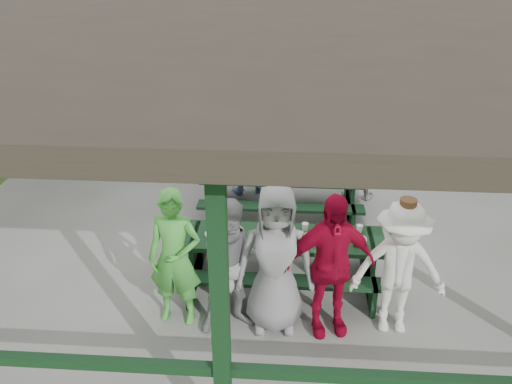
# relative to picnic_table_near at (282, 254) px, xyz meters

# --- Properties ---
(ground) EXTENTS (90.00, 90.00, 0.00)m
(ground) POSITION_rel_picnic_table_near_xyz_m (-0.48, 1.20, -0.58)
(ground) COLOR #2B4917
(ground) RESTS_ON ground
(concrete_slab) EXTENTS (10.00, 8.00, 0.10)m
(concrete_slab) POSITION_rel_picnic_table_near_xyz_m (-0.48, 1.20, -0.53)
(concrete_slab) COLOR slate
(concrete_slab) RESTS_ON ground
(pavilion_structure) EXTENTS (10.60, 8.60, 3.24)m
(pavilion_structure) POSITION_rel_picnic_table_near_xyz_m (-0.48, 1.20, 2.59)
(pavilion_structure) COLOR black
(pavilion_structure) RESTS_ON concrete_slab
(picnic_table_near) EXTENTS (2.73, 1.39, 0.75)m
(picnic_table_near) POSITION_rel_picnic_table_near_xyz_m (0.00, 0.00, 0.00)
(picnic_table_near) COLOR black
(picnic_table_near) RESTS_ON concrete_slab
(picnic_table_far) EXTENTS (2.68, 1.39, 0.75)m
(picnic_table_far) POSITION_rel_picnic_table_near_xyz_m (-0.06, 2.00, -0.00)
(picnic_table_far) COLOR black
(picnic_table_far) RESTS_ON concrete_slab
(table_setting) EXTENTS (2.17, 0.45, 0.10)m
(table_setting) POSITION_rel_picnic_table_near_xyz_m (0.15, 0.05, 0.31)
(table_setting) COLOR white
(table_setting) RESTS_ON picnic_table_near
(contestant_green) EXTENTS (0.69, 0.48, 1.80)m
(contestant_green) POSITION_rel_picnic_table_near_xyz_m (-1.27, -0.84, 0.42)
(contestant_green) COLOR green
(contestant_green) RESTS_ON concrete_slab
(contestant_grey_left) EXTENTS (1.02, 0.90, 1.75)m
(contestant_grey_left) POSITION_rel_picnic_table_near_xyz_m (-0.55, -0.95, 0.40)
(contestant_grey_left) COLOR gray
(contestant_grey_left) RESTS_ON concrete_slab
(contestant_grey_mid) EXTENTS (0.96, 0.65, 1.90)m
(contestant_grey_mid) POSITION_rel_picnic_table_near_xyz_m (-0.06, -0.87, 0.47)
(contestant_grey_mid) COLOR gray
(contestant_grey_mid) RESTS_ON concrete_slab
(contestant_red) EXTENTS (1.16, 0.67, 1.85)m
(contestant_red) POSITION_rel_picnic_table_near_xyz_m (0.58, -0.90, 0.45)
(contestant_red) COLOR #9F0625
(contestant_red) RESTS_ON concrete_slab
(contestant_white_fedora) EXTENTS (1.14, 0.68, 1.80)m
(contestant_white_fedora) POSITION_rel_picnic_table_near_xyz_m (1.39, -0.84, 0.40)
(contestant_white_fedora) COLOR silver
(contestant_white_fedora) RESTS_ON concrete_slab
(spectator_lblue) EXTENTS (1.51, 0.88, 1.55)m
(spectator_lblue) POSITION_rel_picnic_table_near_xyz_m (-0.69, 2.84, 0.30)
(spectator_lblue) COLOR #8BA2D7
(spectator_lblue) RESTS_ON concrete_slab
(spectator_blue) EXTENTS (0.71, 0.52, 1.81)m
(spectator_blue) POSITION_rel_picnic_table_near_xyz_m (-1.80, 3.44, 0.42)
(spectator_blue) COLOR #3F4DA4
(spectator_blue) RESTS_ON concrete_slab
(spectator_grey) EXTENTS (0.80, 0.65, 1.52)m
(spectator_grey) POSITION_rel_picnic_table_near_xyz_m (1.24, 2.78, 0.28)
(spectator_grey) COLOR #98989B
(spectator_grey) RESTS_ON concrete_slab
(pickup_truck) EXTENTS (6.01, 4.14, 1.53)m
(pickup_truck) POSITION_rel_picnic_table_near_xyz_m (0.02, 8.77, 0.18)
(pickup_truck) COLOR silver
(pickup_truck) RESTS_ON ground
(farm_trailer) EXTENTS (4.11, 2.42, 1.43)m
(farm_trailer) POSITION_rel_picnic_table_near_xyz_m (-4.35, 8.95, 0.13)
(farm_trailer) COLOR #1A3F93
(farm_trailer) RESTS_ON ground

